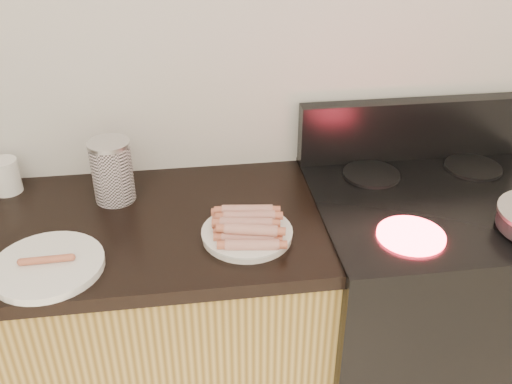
{
  "coord_description": "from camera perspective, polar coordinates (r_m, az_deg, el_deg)",
  "views": [
    {
      "loc": [
        0.03,
        0.33,
        1.78
      ],
      "look_at": [
        0.21,
        1.62,
        1.01
      ],
      "focal_mm": 40.0,
      "sensor_mm": 36.0,
      "label": 1
    }
  ],
  "objects": [
    {
      "name": "stove",
      "position": [
        2.03,
        16.25,
        -11.76
      ],
      "size": [
        0.76,
        0.65,
        0.91
      ],
      "color": "black",
      "rests_on": "floor"
    },
    {
      "name": "side_plate",
      "position": [
        1.51,
        -20.1,
        -6.95
      ],
      "size": [
        0.36,
        0.36,
        0.02
      ],
      "primitive_type": "cylinder",
      "rotation": [
        0.0,
        0.0,
        0.38
      ],
      "color": "white",
      "rests_on": "counter_slab"
    },
    {
      "name": "wall_back",
      "position": [
        1.74,
        -8.92,
        14.09
      ],
      "size": [
        4.0,
        0.04,
        2.6
      ],
      "primitive_type": "cube",
      "color": "silver",
      "rests_on": "ground"
    },
    {
      "name": "stove_panel",
      "position": [
        1.95,
        15.47,
        6.09
      ],
      "size": [
        0.76,
        0.06,
        0.2
      ],
      "primitive_type": "cube",
      "color": "black",
      "rests_on": "stove"
    },
    {
      "name": "mug",
      "position": [
        1.87,
        -23.77,
        1.47
      ],
      "size": [
        0.1,
        0.1,
        0.11
      ],
      "primitive_type": "cylinder",
      "rotation": [
        0.0,
        0.0,
        0.15
      ],
      "color": "white",
      "rests_on": "counter_slab"
    },
    {
      "name": "burner_far_left",
      "position": [
        1.84,
        11.45,
        1.76
      ],
      "size": [
        0.18,
        0.18,
        0.01
      ],
      "primitive_type": "cylinder",
      "color": "black",
      "rests_on": "stove"
    },
    {
      "name": "burner_far_right",
      "position": [
        1.97,
        20.88,
        2.33
      ],
      "size": [
        0.18,
        0.18,
        0.01
      ],
      "primitive_type": "cylinder",
      "color": "black",
      "rests_on": "stove"
    },
    {
      "name": "burner_near_left",
      "position": [
        1.57,
        15.23,
        -4.21
      ],
      "size": [
        0.18,
        0.18,
        0.01
      ],
      "primitive_type": "cylinder",
      "color": "#FF1E2D",
      "rests_on": "stove"
    },
    {
      "name": "main_plate",
      "position": [
        1.53,
        -0.9,
        -4.29
      ],
      "size": [
        0.29,
        0.29,
        0.02
      ],
      "primitive_type": "cylinder",
      "rotation": [
        0.0,
        0.0,
        0.22
      ],
      "color": "white",
      "rests_on": "counter_slab"
    },
    {
      "name": "plain_sausages",
      "position": [
        1.5,
        -20.23,
        -6.36
      ],
      "size": [
        0.12,
        0.02,
        0.02
      ],
      "rotation": [
        0.0,
        0.0,
        0.03
      ],
      "color": "#CC7C50",
      "rests_on": "side_plate"
    },
    {
      "name": "hotdog_pile",
      "position": [
        1.51,
        -0.91,
        -3.27
      ],
      "size": [
        0.14,
        0.21,
        0.05
      ],
      "rotation": [
        0.0,
        0.0,
        -0.19
      ],
      "color": "#983A30",
      "rests_on": "main_plate"
    },
    {
      "name": "canister",
      "position": [
        1.71,
        -14.18,
        2.05
      ],
      "size": [
        0.12,
        0.12,
        0.19
      ],
      "rotation": [
        0.0,
        0.0,
        0.15
      ],
      "color": "silver",
      "rests_on": "counter_slab"
    }
  ]
}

